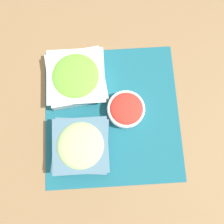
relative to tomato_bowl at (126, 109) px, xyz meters
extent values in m
plane|color=olive|center=(0.01, -0.05, -0.03)|extent=(3.00, 3.00, 0.00)
cube|color=#195B6B|center=(0.01, -0.05, -0.03)|extent=(0.48, 0.46, 0.00)
cylinder|color=white|center=(0.00, 0.00, -0.01)|extent=(0.12, 0.12, 0.04)
torus|color=white|center=(0.00, 0.00, 0.01)|extent=(0.12, 0.12, 0.01)
ellipsoid|color=red|center=(0.00, 0.00, 0.01)|extent=(0.11, 0.11, 0.03)
cube|color=white|center=(-0.12, -0.16, -0.01)|extent=(0.21, 0.21, 0.04)
cube|color=white|center=(-0.12, -0.16, 0.02)|extent=(0.19, 0.19, 0.00)
ellipsoid|color=#6BAD38|center=(-0.12, -0.16, 0.01)|extent=(0.16, 0.16, 0.03)
cube|color=slate|center=(0.11, -0.15, 0.00)|extent=(0.18, 0.18, 0.06)
cube|color=slate|center=(0.11, -0.15, 0.03)|extent=(0.17, 0.17, 0.00)
ellipsoid|color=#A8CC7F|center=(0.11, -0.15, 0.03)|extent=(0.15, 0.15, 0.04)
camera|label=1|loc=(0.15, -0.05, 0.71)|focal=35.00mm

